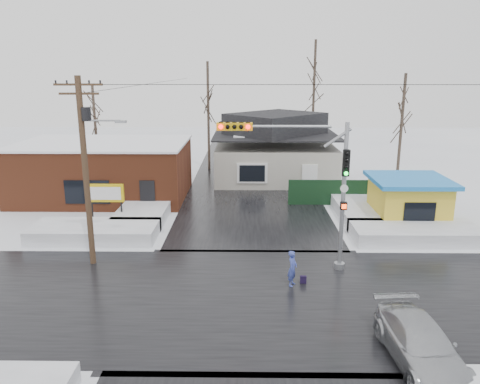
{
  "coord_description": "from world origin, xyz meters",
  "views": [
    {
      "loc": [
        -0.48,
        -17.81,
        9.23
      ],
      "look_at": [
        -0.79,
        6.01,
        3.0
      ],
      "focal_mm": 35.0,
      "sensor_mm": 36.0,
      "label": 1
    }
  ],
  "objects_px": {
    "utility_pole": "(86,161)",
    "pedestrian": "(292,269)",
    "car": "(420,344)",
    "marquee_sign": "(106,194)",
    "traffic_signal": "(310,176)",
    "kiosk": "(408,200)"
  },
  "relations": [
    {
      "from": "traffic_signal",
      "to": "pedestrian",
      "type": "xyz_separation_m",
      "value": [
        -0.87,
        -1.8,
        -3.74
      ]
    },
    {
      "from": "kiosk",
      "to": "pedestrian",
      "type": "bearing_deg",
      "value": -131.94
    },
    {
      "from": "traffic_signal",
      "to": "pedestrian",
      "type": "bearing_deg",
      "value": -115.69
    },
    {
      "from": "traffic_signal",
      "to": "pedestrian",
      "type": "height_order",
      "value": "traffic_signal"
    },
    {
      "from": "utility_pole",
      "to": "kiosk",
      "type": "xyz_separation_m",
      "value": [
        17.43,
        6.49,
        -3.65
      ]
    },
    {
      "from": "kiosk",
      "to": "pedestrian",
      "type": "xyz_separation_m",
      "value": [
        -7.93,
        -8.83,
        -0.66
      ]
    },
    {
      "from": "kiosk",
      "to": "marquee_sign",
      "type": "bearing_deg",
      "value": -178.45
    },
    {
      "from": "kiosk",
      "to": "traffic_signal",
      "type": "bearing_deg",
      "value": -135.16
    },
    {
      "from": "marquee_sign",
      "to": "car",
      "type": "relative_size",
      "value": 0.55
    },
    {
      "from": "car",
      "to": "traffic_signal",
      "type": "bearing_deg",
      "value": 106.12
    },
    {
      "from": "traffic_signal",
      "to": "marquee_sign",
      "type": "relative_size",
      "value": 2.75
    },
    {
      "from": "utility_pole",
      "to": "pedestrian",
      "type": "xyz_separation_m",
      "value": [
        9.5,
        -2.33,
        -4.31
      ]
    },
    {
      "from": "pedestrian",
      "to": "marquee_sign",
      "type": "bearing_deg",
      "value": 74.52
    },
    {
      "from": "pedestrian",
      "to": "car",
      "type": "xyz_separation_m",
      "value": [
        3.58,
        -5.59,
        -0.13
      ]
    },
    {
      "from": "utility_pole",
      "to": "pedestrian",
      "type": "height_order",
      "value": "utility_pole"
    },
    {
      "from": "utility_pole",
      "to": "pedestrian",
      "type": "relative_size",
      "value": 5.6
    },
    {
      "from": "pedestrian",
      "to": "car",
      "type": "distance_m",
      "value": 6.64
    },
    {
      "from": "traffic_signal",
      "to": "kiosk",
      "type": "height_order",
      "value": "traffic_signal"
    },
    {
      "from": "marquee_sign",
      "to": "traffic_signal",
      "type": "bearing_deg",
      "value": -29.72
    },
    {
      "from": "pedestrian",
      "to": "car",
      "type": "height_order",
      "value": "pedestrian"
    },
    {
      "from": "traffic_signal",
      "to": "utility_pole",
      "type": "relative_size",
      "value": 0.78
    },
    {
      "from": "kiosk",
      "to": "car",
      "type": "relative_size",
      "value": 0.99
    }
  ]
}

